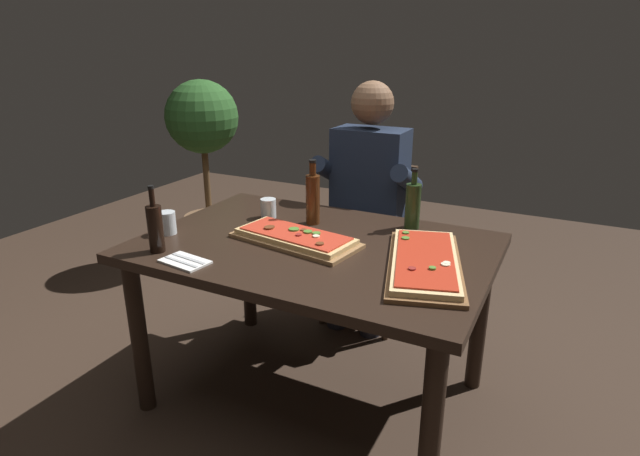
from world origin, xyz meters
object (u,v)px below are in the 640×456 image
dining_table (315,265)px  oil_bottle_amber (313,198)px  pizza_rectangular_left (425,262)px  diner_chair (373,234)px  vinegar_bottle_green (413,205)px  seated_diner (366,195)px  potted_plant_corner (204,151)px  tumbler_near_camera (268,208)px  pizza_rectangular_front (295,238)px  wine_bottle_dark (155,227)px  tumbler_far_side (167,224)px

dining_table → oil_bottle_amber: oil_bottle_amber is taller
pizza_rectangular_left → diner_chair: bearing=121.3°
vinegar_bottle_green → seated_diner: 0.53m
potted_plant_corner → tumbler_near_camera: bearing=-39.1°
pizza_rectangular_front → pizza_rectangular_left: (0.54, -0.00, -0.00)m
pizza_rectangular_front → oil_bottle_amber: oil_bottle_amber is taller
pizza_rectangular_left → diner_chair: size_ratio=0.77×
oil_bottle_amber → diner_chair: 0.74m
dining_table → wine_bottle_dark: bearing=-145.2°
oil_bottle_amber → tumbler_far_side: size_ratio=3.00×
wine_bottle_dark → tumbler_near_camera: (0.16, 0.55, -0.05)m
pizza_rectangular_left → tumbler_far_side: bearing=-171.8°
pizza_rectangular_left → tumbler_far_side: 1.08m
vinegar_bottle_green → diner_chair: (-0.37, 0.50, -0.36)m
vinegar_bottle_green → pizza_rectangular_front: bearing=-133.9°
pizza_rectangular_front → pizza_rectangular_left: size_ratio=0.84×
dining_table → tumbler_far_side: (-0.61, -0.18, 0.14)m
dining_table → tumbler_near_camera: (-0.34, 0.19, 0.14)m
tumbler_near_camera → tumbler_far_side: 0.46m
tumbler_near_camera → diner_chair: bearing=67.8°
seated_diner → tumbler_far_side: bearing=-120.4°
wine_bottle_dark → potted_plant_corner: potted_plant_corner is taller
pizza_rectangular_left → vinegar_bottle_green: vinegar_bottle_green is taller
pizza_rectangular_front → oil_bottle_amber: 0.27m
vinegar_bottle_green → dining_table: bearing=-129.3°
vinegar_bottle_green → seated_diner: seated_diner is taller
pizza_rectangular_front → oil_bottle_amber: size_ratio=1.93×
pizza_rectangular_front → seated_diner: size_ratio=0.42×
pizza_rectangular_front → seated_diner: 0.76m
tumbler_far_side → diner_chair: diner_chair is taller
pizza_rectangular_left → seated_diner: seated_diner is taller
dining_table → tumbler_near_camera: 0.42m
dining_table → seated_diner: seated_diner is taller
tumbler_near_camera → diner_chair: diner_chair is taller
wine_bottle_dark → oil_bottle_amber: (0.39, 0.57, 0.02)m
vinegar_bottle_green → potted_plant_corner: size_ratio=0.21×
tumbler_far_side → pizza_rectangular_left: bearing=8.2°
diner_chair → vinegar_bottle_green: bearing=-53.6°
seated_diner → oil_bottle_amber: bearing=-95.4°
pizza_rectangular_front → vinegar_bottle_green: vinegar_bottle_green is taller
dining_table → tumbler_far_side: 0.65m
seated_diner → pizza_rectangular_front: bearing=-90.2°
oil_bottle_amber → potted_plant_corner: 1.54m
tumbler_far_side → tumbler_near_camera: bearing=54.6°
potted_plant_corner → vinegar_bottle_green: bearing=-22.4°
wine_bottle_dark → oil_bottle_amber: 0.69m
pizza_rectangular_left → diner_chair: (-0.54, 0.88, -0.27)m
diner_chair → wine_bottle_dark: bearing=-109.8°
oil_bottle_amber → vinegar_bottle_green: oil_bottle_amber is taller
vinegar_bottle_green → oil_bottle_amber: bearing=-161.0°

